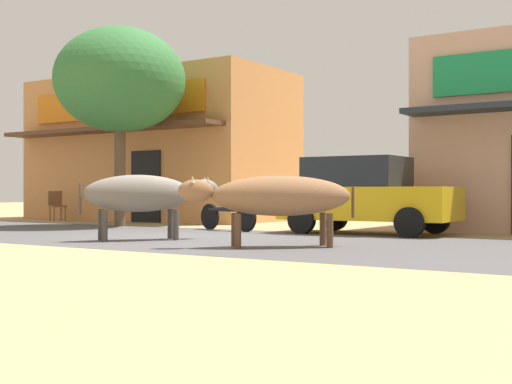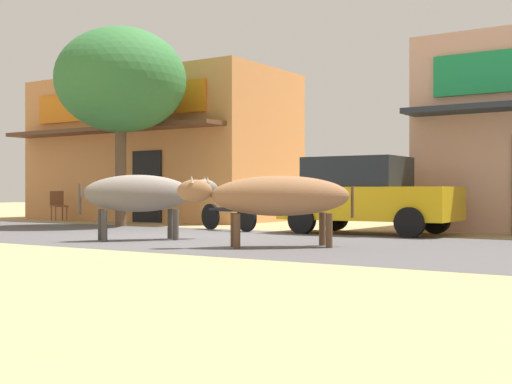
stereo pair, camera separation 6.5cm
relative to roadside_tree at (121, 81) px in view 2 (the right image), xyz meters
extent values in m
plane|color=tan|center=(4.13, -2.58, -3.79)|extent=(80.00, 80.00, 0.00)
cube|color=#4F4D4E|center=(4.13, -2.58, -3.79)|extent=(72.00, 5.74, 0.00)
cube|color=#CC874C|center=(-2.21, 4.10, -1.50)|extent=(8.54, 4.01, 4.58)
cube|color=orange|center=(-2.21, 2.03, -0.22)|extent=(6.83, 0.10, 0.90)
cube|color=brown|center=(-2.21, 1.64, -1.05)|extent=(8.20, 0.90, 0.12)
cube|color=black|center=(-0.97, 2.06, -2.74)|extent=(1.10, 0.06, 2.10)
cylinder|color=brown|center=(0.00, 0.00, -2.44)|extent=(0.29, 0.29, 2.70)
ellipsoid|color=#316E35|center=(0.00, 0.00, 0.02)|extent=(3.40, 3.40, 2.72)
cube|color=gold|center=(6.75, 0.55, -3.14)|extent=(3.69, 1.69, 0.70)
cube|color=#1E2328|center=(6.47, 0.55, -2.47)|extent=(2.04, 1.53, 0.64)
cylinder|color=black|center=(7.92, 1.39, -3.49)|extent=(0.60, 0.19, 0.60)
cylinder|color=black|center=(7.95, -0.24, -3.49)|extent=(0.60, 0.19, 0.60)
cylinder|color=black|center=(5.54, 1.35, -3.49)|extent=(0.60, 0.19, 0.60)
cylinder|color=black|center=(5.57, -0.28, -3.49)|extent=(0.60, 0.19, 0.60)
cylinder|color=black|center=(4.12, -0.24, -3.49)|extent=(0.61, 0.24, 0.61)
cylinder|color=black|center=(2.85, 0.10, -3.49)|extent=(0.61, 0.24, 0.61)
cylinder|color=black|center=(3.48, -0.07, -3.31)|extent=(1.30, 0.44, 0.10)
ellipsoid|color=#1E4C99|center=(3.53, -0.08, -3.09)|extent=(0.60, 0.38, 0.28)
cylinder|color=black|center=(4.05, -0.22, -3.04)|extent=(0.06, 0.06, 0.60)
ellipsoid|color=slate|center=(4.00, -3.63, -2.92)|extent=(1.67, 1.98, 0.69)
ellipsoid|color=slate|center=(4.74, -2.62, -2.84)|extent=(0.56, 0.62, 0.36)
cone|color=beige|center=(4.69, -2.52, -2.66)|extent=(0.06, 0.06, 0.12)
cone|color=beige|center=(4.85, -2.63, -2.66)|extent=(0.06, 0.06, 0.12)
cylinder|color=#443F39|center=(4.21, -2.98, -3.50)|extent=(0.11, 0.11, 0.58)
cylinder|color=#443F39|center=(4.56, -3.23, -3.50)|extent=(0.11, 0.11, 0.58)
cylinder|color=#443F39|center=(3.45, -4.04, -3.50)|extent=(0.11, 0.11, 0.58)
cylinder|color=#443F39|center=(3.79, -4.29, -3.50)|extent=(0.11, 0.11, 0.58)
cylinder|color=#443F39|center=(3.38, -4.49, -3.02)|extent=(0.05, 0.05, 0.55)
ellipsoid|color=#906240|center=(7.03, -3.55, -2.96)|extent=(2.18, 2.01, 0.65)
ellipsoid|color=#906240|center=(5.98, -4.46, -2.88)|extent=(0.61, 0.58, 0.36)
cone|color=beige|center=(6.00, -4.56, -2.70)|extent=(0.06, 0.06, 0.12)
cone|color=beige|center=(5.87, -4.41, -2.70)|extent=(0.06, 0.06, 0.12)
cylinder|color=brown|center=(6.63, -4.22, -3.52)|extent=(0.11, 0.11, 0.55)
cylinder|color=brown|center=(6.31, -3.85, -3.52)|extent=(0.11, 0.11, 0.55)
cylinder|color=brown|center=(7.75, -3.25, -3.52)|extent=(0.11, 0.11, 0.55)
cylinder|color=brown|center=(7.43, -2.88, -3.52)|extent=(0.11, 0.11, 0.55)
cylinder|color=brown|center=(7.93, -2.77, -3.06)|extent=(0.05, 0.05, 0.52)
cube|color=brown|center=(-4.06, 1.46, -3.34)|extent=(0.56, 0.56, 0.05)
cube|color=brown|center=(-4.25, 1.52, -3.09)|extent=(0.19, 0.43, 0.44)
cylinder|color=brown|center=(-3.84, 1.56, -3.58)|extent=(0.04, 0.04, 0.43)
cylinder|color=brown|center=(-3.96, 1.23, -3.58)|extent=(0.04, 0.04, 0.43)
cylinder|color=brown|center=(-4.17, 1.68, -3.58)|extent=(0.04, 0.04, 0.43)
cylinder|color=brown|center=(-4.29, 1.35, -3.58)|extent=(0.04, 0.04, 0.43)
camera|label=1|loc=(12.78, -13.15, -2.89)|focal=48.59mm
camera|label=2|loc=(12.84, -13.12, -2.89)|focal=48.59mm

